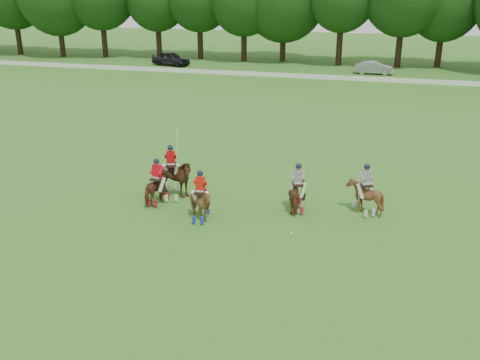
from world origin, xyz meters
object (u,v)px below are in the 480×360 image
(polo_stripe_a, at_px, (297,194))
(polo_red_c, at_px, (201,203))
(polo_stripe_b, at_px, (365,196))
(polo_ball, at_px, (291,233))
(car_left, at_px, (171,59))
(car_mid, at_px, (374,68))
(polo_red_b, at_px, (172,178))
(polo_red_a, at_px, (158,188))

(polo_stripe_a, bearing_deg, polo_red_c, -151.20)
(polo_stripe_b, xyz_separation_m, polo_ball, (-2.59, -2.89, -0.74))
(car_left, xyz_separation_m, polo_stripe_b, (24.08, -37.14, -0.01))
(car_mid, bearing_deg, polo_red_c, 171.22)
(polo_red_b, bearing_deg, polo_stripe_a, 0.32)
(polo_stripe_a, height_order, polo_ball, polo_stripe_a)
(car_left, height_order, car_mid, car_left)
(polo_ball, bearing_deg, polo_stripe_a, 94.52)
(polo_stripe_a, relative_size, polo_stripe_b, 0.97)
(car_left, xyz_separation_m, polo_stripe_a, (21.30, -37.63, -0.03))
(polo_red_a, relative_size, polo_stripe_b, 0.95)
(polo_red_b, bearing_deg, polo_ball, -21.71)
(polo_red_c, bearing_deg, car_mid, 82.15)
(polo_red_a, xyz_separation_m, polo_stripe_b, (8.85, 1.39, 0.04))
(polo_stripe_b, bearing_deg, polo_ball, -131.87)
(car_left, height_order, polo_red_c, polo_red_c)
(polo_stripe_a, xyz_separation_m, polo_stripe_b, (2.78, 0.49, 0.03))
(car_mid, bearing_deg, polo_stripe_b, -179.41)
(polo_red_b, bearing_deg, polo_red_a, -109.89)
(car_left, distance_m, polo_red_c, 43.39)
(car_mid, height_order, polo_red_a, polo_red_a)
(polo_red_a, xyz_separation_m, polo_stripe_a, (6.07, 0.89, 0.01))
(car_mid, height_order, polo_red_c, polo_red_c)
(polo_red_c, height_order, polo_stripe_b, polo_stripe_b)
(polo_red_b, xyz_separation_m, polo_ball, (5.95, -2.37, -0.87))
(polo_red_b, bearing_deg, car_left, 112.42)
(car_left, distance_m, polo_stripe_a, 43.24)
(polo_stripe_a, bearing_deg, polo_red_a, -171.62)
(polo_red_c, relative_size, polo_stripe_a, 1.01)
(polo_red_b, height_order, polo_stripe_b, polo_red_b)
(polo_red_b, bearing_deg, polo_red_c, -43.52)
(polo_stripe_a, height_order, polo_stripe_b, polo_stripe_b)
(car_mid, relative_size, polo_stripe_a, 1.88)
(car_mid, bearing_deg, polo_red_a, 167.53)
(polo_stripe_b, relative_size, polo_ball, 24.50)
(polo_stripe_b, bearing_deg, car_mid, 91.52)
(polo_red_a, distance_m, polo_stripe_a, 6.14)
(polo_red_b, height_order, polo_stripe_a, polo_red_b)
(car_mid, xyz_separation_m, polo_stripe_b, (0.99, -37.14, 0.12))
(car_left, relative_size, polo_red_c, 2.14)
(polo_red_b, relative_size, polo_stripe_b, 1.37)
(polo_ball, bearing_deg, polo_red_a, 166.48)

